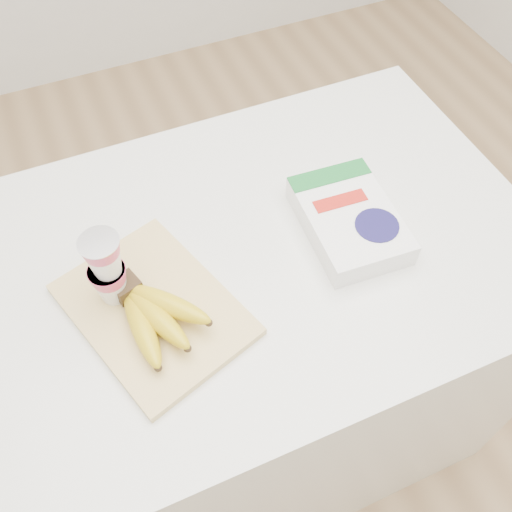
% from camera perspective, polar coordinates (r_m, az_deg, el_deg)
% --- Properties ---
extents(room, '(4.00, 4.00, 4.00)m').
position_cam_1_polar(room, '(0.83, -1.25, 19.94)').
color(room, tan).
rests_on(room, ground).
extents(table, '(1.20, 0.80, 0.90)m').
position_cam_1_polar(table, '(1.52, -0.65, -9.47)').
color(table, silver).
rests_on(table, ground).
extents(cutting_board, '(0.34, 0.40, 0.02)m').
position_cam_1_polar(cutting_board, '(1.07, -10.18, -5.27)').
color(cutting_board, '#E6C97E').
rests_on(cutting_board, table).
extents(bananas, '(0.16, 0.21, 0.07)m').
position_cam_1_polar(bananas, '(1.02, -10.24, -5.75)').
color(bananas, '#382816').
rests_on(bananas, cutting_board).
extents(yogurt_stack, '(0.07, 0.07, 0.16)m').
position_cam_1_polar(yogurt_stack, '(1.02, -14.73, -1.17)').
color(yogurt_stack, white).
rests_on(yogurt_stack, cutting_board).
extents(cereal_box, '(0.19, 0.27, 0.06)m').
position_cam_1_polar(cereal_box, '(1.17, 9.29, 3.59)').
color(cereal_box, white).
rests_on(cereal_box, table).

